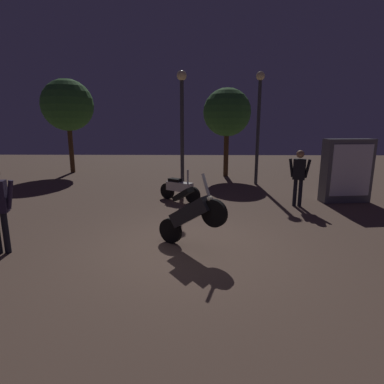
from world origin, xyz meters
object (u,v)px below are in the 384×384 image
motorcycle_black_foreground (191,214)px  streetlamp_far (182,115)px  motorcycle_white_parked_left (179,188)px  kiosk_billboard (347,171)px  person_bystander_far (299,173)px  streetlamp_near (259,114)px

motorcycle_black_foreground → streetlamp_far: size_ratio=0.36×
motorcycle_white_parked_left → streetlamp_far: 2.95m
motorcycle_black_foreground → kiosk_billboard: size_ratio=0.78×
motorcycle_black_foreground → person_bystander_far: size_ratio=0.92×
motorcycle_white_parked_left → kiosk_billboard: bearing=35.7°
motorcycle_black_foreground → motorcycle_white_parked_left: motorcycle_black_foreground is taller
streetlamp_far → kiosk_billboard: streetlamp_far is taller
motorcycle_white_parked_left → person_bystander_far: (3.79, -0.58, 0.64)m
motorcycle_white_parked_left → streetlamp_far: bearing=124.5°
streetlamp_near → kiosk_billboard: bearing=-52.0°
motorcycle_black_foreground → motorcycle_white_parked_left: bearing=129.9°
streetlamp_near → streetlamp_far: (-3.14, -1.48, -0.11)m
motorcycle_white_parked_left → streetlamp_near: 5.13m
person_bystander_far → streetlamp_near: 4.23m
person_bystander_far → kiosk_billboard: (1.78, 0.63, -0.02)m
person_bystander_far → streetlamp_far: (-3.77, 2.24, 1.81)m
motorcycle_white_parked_left → person_bystander_far: person_bystander_far is taller
motorcycle_black_foreground → person_bystander_far: person_bystander_far is taller
person_bystander_far → motorcycle_white_parked_left: bearing=-75.7°
streetlamp_far → motorcycle_white_parked_left: bearing=-90.7°
person_bystander_far → streetlamp_far: bearing=-97.6°
motorcycle_black_foreground → kiosk_billboard: (5.09, 4.13, 0.31)m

